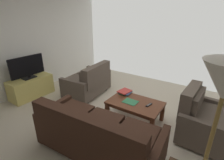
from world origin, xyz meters
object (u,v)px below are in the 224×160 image
at_px(loveseat_near, 89,82).
at_px(loose_magazine, 130,102).
at_px(coffee_table, 135,105).
at_px(book_stack, 125,92).
at_px(sofa_main, 96,135).
at_px(flat_tv, 27,67).
at_px(armchair_side, 204,120).
at_px(floor_lamp, 221,105).
at_px(tv_stand, 31,87).
at_px(tv_remote, 149,105).

distance_m(loveseat_near, loose_magazine, 1.51).
distance_m(coffee_table, book_stack, 0.44).
xyz_separation_m(sofa_main, flat_tv, (2.63, -0.61, 0.43)).
bearing_deg(armchair_side, floor_lamp, 92.86).
distance_m(tv_stand, armchair_side, 4.00).
distance_m(coffee_table, loose_magazine, 0.12).
bearing_deg(flat_tv, book_stack, -161.88).
height_order(loveseat_near, tv_remote, loveseat_near).
height_order(coffee_table, book_stack, book_stack).
bearing_deg(flat_tv, floor_lamp, 165.41).
height_order(sofa_main, tv_remote, sofa_main).
height_order(sofa_main, tv_stand, sofa_main).
xyz_separation_m(flat_tv, armchair_side, (-3.93, -0.71, -0.43)).
bearing_deg(loveseat_near, tv_remote, 169.24).
xyz_separation_m(loveseat_near, loose_magazine, (-1.45, 0.42, 0.05)).
distance_m(loveseat_near, tv_remote, 1.84).
relative_size(armchair_side, loose_magazine, 3.57).
height_order(sofa_main, book_stack, sofa_main).
bearing_deg(flat_tv, loveseat_near, -142.13).
bearing_deg(floor_lamp, tv_stand, -14.57).
distance_m(sofa_main, tv_remote, 1.23).
xyz_separation_m(loveseat_near, coffee_table, (-1.54, 0.38, -0.02)).
bearing_deg(loose_magazine, floor_lamp, 43.83).
relative_size(floor_lamp, loose_magazine, 6.54).
xyz_separation_m(sofa_main, loveseat_near, (1.46, -1.53, -0.01)).
bearing_deg(loose_magazine, armchair_side, 101.15).
height_order(loveseat_near, floor_lamp, floor_lamp).
height_order(armchair_side, tv_remote, armchair_side).
xyz_separation_m(tv_stand, book_stack, (-2.35, -0.77, 0.19)).
relative_size(loveseat_near, coffee_table, 1.20).
bearing_deg(loose_magazine, loveseat_near, -104.34).
distance_m(loveseat_near, coffee_table, 1.58).
height_order(sofa_main, armchair_side, armchair_side).
xyz_separation_m(coffee_table, tv_stand, (2.71, 0.54, -0.09)).
bearing_deg(tv_stand, coffee_table, -168.80).
relative_size(tv_remote, loose_magazine, 0.59).
distance_m(floor_lamp, loose_magazine, 2.37).
bearing_deg(loveseat_near, sofa_main, 133.66).
xyz_separation_m(sofa_main, tv_remote, (-0.36, -1.18, 0.05)).
xyz_separation_m(armchair_side, book_stack, (1.59, -0.06, 0.07)).
bearing_deg(armchair_side, loose_magazine, 9.38).
bearing_deg(tv_stand, loveseat_near, -142.11).
distance_m(coffee_table, armchair_side, 1.23).
xyz_separation_m(coffee_table, tv_remote, (-0.28, -0.04, 0.07)).
bearing_deg(coffee_table, floor_lamp, 129.55).
distance_m(coffee_table, tv_stand, 2.77).
bearing_deg(tv_remote, book_stack, -17.00).
xyz_separation_m(loveseat_near, flat_tv, (1.18, 0.92, 0.44)).
bearing_deg(loose_magazine, tv_remote, 103.45).
relative_size(tv_stand, loose_magazine, 3.75).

